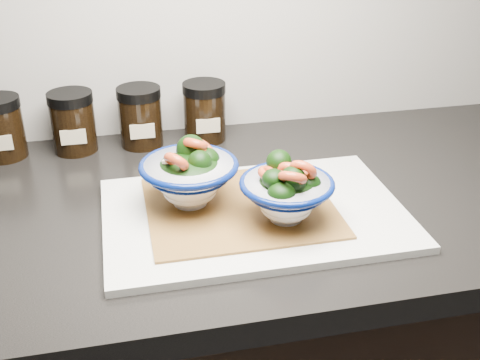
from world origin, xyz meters
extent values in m
cube|color=black|center=(0.00, 1.45, 0.88)|extent=(3.50, 0.60, 0.04)
cube|color=silver|center=(0.17, 1.38, 0.91)|extent=(0.45, 0.30, 0.01)
cube|color=#A56F31|center=(0.15, 1.39, 0.91)|extent=(0.28, 0.24, 0.00)
cylinder|color=white|center=(0.08, 1.42, 0.92)|extent=(0.05, 0.05, 0.01)
ellipsoid|color=white|center=(0.08, 1.42, 0.94)|extent=(0.08, 0.08, 0.04)
torus|color=#051552|center=(0.08, 1.42, 0.98)|extent=(0.15, 0.15, 0.01)
torus|color=#051552|center=(0.08, 1.42, 0.96)|extent=(0.12, 0.12, 0.00)
ellipsoid|color=black|center=(0.08, 1.42, 0.97)|extent=(0.11, 0.11, 0.05)
ellipsoid|color=black|center=(0.10, 1.41, 0.99)|extent=(0.04, 0.04, 0.04)
cylinder|color=#477233|center=(0.10, 1.41, 0.97)|extent=(0.01, 0.01, 0.02)
ellipsoid|color=black|center=(0.11, 1.43, 0.98)|extent=(0.04, 0.04, 0.04)
cylinder|color=#477233|center=(0.11, 1.43, 0.97)|extent=(0.01, 0.01, 0.03)
ellipsoid|color=black|center=(0.09, 1.45, 0.99)|extent=(0.05, 0.05, 0.05)
cylinder|color=#477233|center=(0.09, 1.45, 0.97)|extent=(0.01, 0.02, 0.03)
torus|color=#CB4726|center=(0.11, 1.44, 0.99)|extent=(0.05, 0.06, 0.05)
torus|color=#CB4726|center=(0.10, 1.44, 1.00)|extent=(0.06, 0.05, 0.05)
torus|color=#CB4726|center=(0.06, 1.40, 1.00)|extent=(0.06, 0.05, 0.05)
cylinder|color=#CCBC8E|center=(0.05, 1.42, 0.99)|extent=(0.02, 0.02, 0.01)
cylinder|color=white|center=(0.21, 1.34, 0.92)|extent=(0.05, 0.05, 0.01)
ellipsoid|color=white|center=(0.21, 1.34, 0.94)|extent=(0.08, 0.08, 0.03)
torus|color=#051552|center=(0.21, 1.34, 0.97)|extent=(0.14, 0.14, 0.01)
torus|color=#051552|center=(0.21, 1.34, 0.96)|extent=(0.11, 0.11, 0.00)
ellipsoid|color=black|center=(0.21, 1.34, 0.96)|extent=(0.10, 0.10, 0.05)
ellipsoid|color=black|center=(0.21, 1.33, 0.99)|extent=(0.04, 0.04, 0.04)
cylinder|color=#477233|center=(0.21, 1.33, 0.97)|extent=(0.01, 0.02, 0.03)
ellipsoid|color=black|center=(0.24, 1.33, 0.97)|extent=(0.03, 0.03, 0.03)
cylinder|color=#477233|center=(0.24, 1.33, 0.96)|extent=(0.01, 0.01, 0.02)
ellipsoid|color=black|center=(0.19, 1.31, 0.98)|extent=(0.04, 0.04, 0.03)
cylinder|color=#477233|center=(0.19, 1.31, 0.96)|extent=(0.01, 0.01, 0.03)
ellipsoid|color=black|center=(0.19, 1.33, 0.99)|extent=(0.03, 0.03, 0.03)
cylinder|color=#477233|center=(0.19, 1.33, 0.98)|extent=(0.02, 0.01, 0.02)
ellipsoid|color=black|center=(0.21, 1.38, 0.99)|extent=(0.04, 0.04, 0.04)
cylinder|color=#477233|center=(0.21, 1.38, 0.98)|extent=(0.01, 0.01, 0.02)
torus|color=#CB4726|center=(0.23, 1.33, 1.00)|extent=(0.05, 0.05, 0.05)
torus|color=#CB4726|center=(0.19, 1.35, 0.99)|extent=(0.04, 0.04, 0.03)
torus|color=#CB4726|center=(0.21, 1.31, 1.00)|extent=(0.05, 0.05, 0.04)
torus|color=#CB4726|center=(0.22, 1.35, 0.99)|extent=(0.04, 0.05, 0.05)
cylinder|color=#CCBC8E|center=(0.20, 1.34, 0.99)|extent=(0.02, 0.02, 0.01)
cylinder|color=black|center=(-0.22, 1.69, 0.95)|extent=(0.08, 0.08, 0.09)
cylinder|color=black|center=(-0.09, 1.69, 0.95)|extent=(0.08, 0.08, 0.09)
cylinder|color=black|center=(-0.09, 1.69, 1.00)|extent=(0.08, 0.08, 0.02)
cube|color=#C6B793|center=(-0.09, 1.65, 0.94)|extent=(0.05, 0.00, 0.03)
cylinder|color=black|center=(0.03, 1.69, 0.95)|extent=(0.08, 0.08, 0.09)
cylinder|color=black|center=(0.03, 1.69, 1.00)|extent=(0.08, 0.08, 0.02)
cube|color=#C6B793|center=(0.03, 1.65, 0.94)|extent=(0.04, 0.00, 0.03)
cylinder|color=black|center=(0.15, 1.69, 0.95)|extent=(0.08, 0.08, 0.09)
cylinder|color=black|center=(0.15, 1.69, 1.00)|extent=(0.08, 0.08, 0.02)
cube|color=#C6B793|center=(0.15, 1.65, 0.94)|extent=(0.04, 0.00, 0.03)
camera|label=1|loc=(-0.02, 0.62, 1.37)|focal=45.00mm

